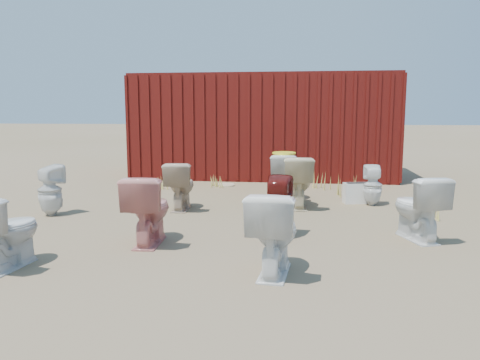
# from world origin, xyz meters

# --- Properties ---
(ground) EXTENTS (100.00, 100.00, 0.00)m
(ground) POSITION_xyz_m (0.00, 0.00, 0.00)
(ground) COLOR brown
(ground) RESTS_ON ground
(shipping_container) EXTENTS (6.00, 2.40, 2.40)m
(shipping_container) POSITION_xyz_m (0.00, 5.20, 1.20)
(shipping_container) COLOR #500D0D
(shipping_container) RESTS_ON ground
(toilet_front_a) EXTENTS (0.49, 0.78, 0.76)m
(toilet_front_a) POSITION_xyz_m (-2.01, -1.99, 0.38)
(toilet_front_a) COLOR silver
(toilet_front_a) RESTS_ON ground
(toilet_front_pink) EXTENTS (0.50, 0.83, 0.83)m
(toilet_front_pink) POSITION_xyz_m (-0.89, -0.98, 0.41)
(toilet_front_pink) COLOR #DE8880
(toilet_front_pink) RESTS_ON ground
(toilet_front_c) EXTENTS (0.52, 0.84, 0.82)m
(toilet_front_c) POSITION_xyz_m (0.64, -1.83, 0.41)
(toilet_front_c) COLOR white
(toilet_front_c) RESTS_ON ground
(toilet_front_maroon) EXTENTS (0.38, 0.39, 0.77)m
(toilet_front_maroon) POSITION_xyz_m (0.62, -0.51, 0.39)
(toilet_front_maroon) COLOR #5A130F
(toilet_front_maroon) RESTS_ON ground
(toilet_front_e) EXTENTS (0.67, 0.88, 0.80)m
(toilet_front_e) POSITION_xyz_m (2.31, -0.39, 0.40)
(toilet_front_e) COLOR white
(toilet_front_e) RESTS_ON ground
(toilet_back_a) EXTENTS (0.47, 0.47, 0.77)m
(toilet_back_a) POSITION_xyz_m (-2.84, 0.29, 0.38)
(toilet_back_a) COLOR white
(toilet_back_a) RESTS_ON ground
(toilet_back_beige_left) EXTENTS (0.48, 0.78, 0.77)m
(toilet_back_beige_left) POSITION_xyz_m (-1.01, 0.98, 0.38)
(toilet_back_beige_left) COLOR #C8AE92
(toilet_back_beige_left) RESTS_ON ground
(toilet_back_beige_right) EXTENTS (0.51, 0.85, 0.85)m
(toilet_back_beige_right) POSITION_xyz_m (0.85, 1.36, 0.42)
(toilet_back_beige_right) COLOR beige
(toilet_back_beige_right) RESTS_ON ground
(toilet_back_yellowlid) EXTENTS (0.47, 0.81, 0.82)m
(toilet_back_yellowlid) POSITION_xyz_m (0.60, 2.04, 0.41)
(toilet_back_yellowlid) COLOR silver
(toilet_back_yellowlid) RESTS_ON ground
(toilet_back_e) EXTENTS (0.32, 0.32, 0.68)m
(toilet_back_e) POSITION_xyz_m (2.08, 1.70, 0.34)
(toilet_back_e) COLOR white
(toilet_back_e) RESTS_ON ground
(yellow_lid) EXTENTS (0.41, 0.52, 0.02)m
(yellow_lid) POSITION_xyz_m (0.60, 2.04, 0.83)
(yellow_lid) COLOR yellow
(yellow_lid) RESTS_ON toilet_back_yellowlid
(loose_tank) EXTENTS (0.53, 0.31, 0.35)m
(loose_tank) POSITION_xyz_m (1.88, 1.87, 0.17)
(loose_tank) COLOR white
(loose_tank) RESTS_ON ground
(loose_lid_near) EXTENTS (0.46, 0.55, 0.02)m
(loose_lid_near) POSITION_xyz_m (0.58, 1.10, 0.01)
(loose_lid_near) COLOR tan
(loose_lid_near) RESTS_ON ground
(loose_lid_far) EXTENTS (0.49, 0.56, 0.02)m
(loose_lid_far) POSITION_xyz_m (-0.67, 3.50, 0.01)
(loose_lid_far) COLOR beige
(loose_lid_far) RESTS_ON ground
(weed_clump_a) EXTENTS (0.36, 0.36, 0.30)m
(weed_clump_a) POSITION_xyz_m (-1.93, 2.90, 0.15)
(weed_clump_a) COLOR #B4A548
(weed_clump_a) RESTS_ON ground
(weed_clump_b) EXTENTS (0.32, 0.32, 0.27)m
(weed_clump_b) POSITION_xyz_m (0.67, 2.46, 0.13)
(weed_clump_b) COLOR #B4A548
(weed_clump_b) RESTS_ON ground
(weed_clump_c) EXTENTS (0.36, 0.36, 0.34)m
(weed_clump_c) POSITION_xyz_m (1.76, 2.52, 0.17)
(weed_clump_c) COLOR #B4A548
(weed_clump_c) RESTS_ON ground
(weed_clump_d) EXTENTS (0.30, 0.30, 0.22)m
(weed_clump_d) POSITION_xyz_m (-0.85, 3.33, 0.11)
(weed_clump_d) COLOR #B4A548
(weed_clump_d) RESTS_ON ground
(weed_clump_e) EXTENTS (0.34, 0.34, 0.33)m
(weed_clump_e) POSITION_xyz_m (1.33, 3.29, 0.16)
(weed_clump_e) COLOR #B4A548
(weed_clump_e) RESTS_ON ground
(weed_clump_f) EXTENTS (0.28, 0.28, 0.23)m
(weed_clump_f) POSITION_xyz_m (2.76, 0.79, 0.11)
(weed_clump_f) COLOR #B4A548
(weed_clump_f) RESTS_ON ground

